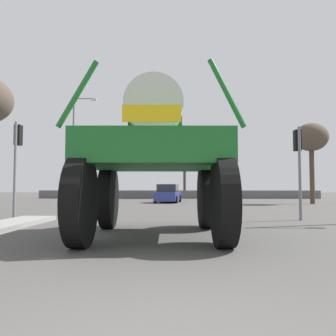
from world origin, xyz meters
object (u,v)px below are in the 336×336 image
Objects in this scene: bare_tree_far_center at (185,150)px; bare_tree_right at (311,139)px; oversize_sprayer at (155,158)px; traffic_signal_far_left at (208,169)px; streetlight_far_left at (75,143)px; sedan_ahead at (168,194)px; traffic_signal_near_right at (298,152)px; traffic_signal_near_left at (17,148)px.

bare_tree_right is at bearing -54.67° from bare_tree_far_center.
oversize_sprayer is at bearing -92.13° from bare_tree_far_center.
traffic_signal_far_left is 0.43× the size of streetlight_far_left.
sedan_ahead is 1.16× the size of traffic_signal_near_right.
bare_tree_far_center reaches higher than sedan_ahead.
bare_tree_right is 16.69m from bare_tree_far_center.
streetlight_far_left is 20.02m from bare_tree_right.
bare_tree_far_center is at bearing 103.94° from traffic_signal_far_left.
bare_tree_right is (19.66, -3.76, -0.19)m from streetlight_far_left.
traffic_signal_far_left reaches higher than traffic_signal_near_left.
bare_tree_far_center is (-4.20, 26.70, 2.92)m from traffic_signal_near_right.
traffic_signal_near_left reaches higher than traffic_signal_near_right.
traffic_signal_near_left is (-5.67, -15.00, 2.17)m from sedan_ahead.
streetlight_far_left is (-2.83, 16.86, 2.34)m from traffic_signal_near_left.
bare_tree_right is at bearing -93.55° from sedan_ahead.
traffic_signal_near_right is at bearing -112.61° from bare_tree_right.
traffic_signal_near_left is 17.25m from streetlight_far_left.
bare_tree_right is 0.84× the size of bare_tree_far_center.
traffic_signal_far_left is 9.15m from bare_tree_far_center.
traffic_signal_near_left is at bearing -117.08° from traffic_signal_far_left.
traffic_signal_near_left is 0.53× the size of bare_tree_far_center.
traffic_signal_near_left is 11.39m from traffic_signal_near_right.
oversize_sprayer is 1.32× the size of sedan_ahead.
streetlight_far_left reaches higher than bare_tree_right.
oversize_sprayer is 0.59× the size of streetlight_far_left.
sedan_ahead is 16.17m from traffic_signal_near_right.
bare_tree_far_center is (1.17, 31.42, 3.53)m from oversize_sprayer.
oversize_sprayer is 31.64m from bare_tree_far_center.
streetlight_far_left is at bearing 99.52° from traffic_signal_near_left.
streetlight_far_left is at bearing 20.12° from oversize_sprayer.
streetlight_far_left is 1.52× the size of bare_tree_right.
traffic_signal_near_left is 0.63× the size of bare_tree_right.
bare_tree_far_center is at bearing 98.93° from traffic_signal_near_right.
traffic_signal_far_left is 12.41m from streetlight_far_left.
oversize_sprayer is at bearing -98.15° from traffic_signal_far_left.
sedan_ahead is (-0.35, 19.72, -1.36)m from oversize_sprayer.
traffic_signal_near_left is (-6.02, 4.72, 0.81)m from oversize_sprayer.
traffic_signal_near_right is 0.59× the size of bare_tree_right.
streetlight_far_left is (-8.85, 21.58, 3.16)m from oversize_sprayer.
traffic_signal_near_right is 22.19m from streetlight_far_left.
oversize_sprayer is at bearing -121.26° from bare_tree_right.
sedan_ahead is at bearing -1.15° from oversize_sprayer.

